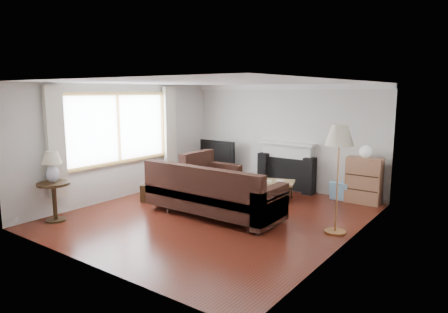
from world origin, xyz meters
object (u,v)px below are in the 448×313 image
Objects in this scene: coffee_table at (269,190)px; floor_lamp at (337,180)px; tv_stand at (220,172)px; bookshelf at (364,181)px; side_table at (55,202)px; sectional_sofa at (213,192)px.

floor_lamp reaches higher than coffee_table.
tv_stand is 0.93× the size of bookshelf.
side_table is (-2.40, -3.58, 0.15)m from coffee_table.
floor_lamp is 2.53× the size of side_table.
side_table is (-0.42, -4.47, 0.13)m from tv_stand.
floor_lamp reaches higher than side_table.
side_table is at bearing -151.02° from floor_lamp.
sectional_sofa is (1.71, -2.51, 0.24)m from tv_stand.
floor_lamp is at bearing -84.82° from bookshelf.
side_table is at bearing -143.44° from coffee_table.
bookshelf is at bearing 47.23° from side_table.
tv_stand is at bearing 136.34° from coffee_table.
coffee_table is 1.50× the size of side_table.
sectional_sofa is at bearing -128.77° from bookshelf.
floor_lamp is at bearing -27.63° from tv_stand.
side_table is (-4.35, -2.41, -0.55)m from floor_lamp.
sectional_sofa is at bearing -119.31° from coffee_table.
side_table is at bearing -95.34° from tv_stand.
sectional_sofa is 1.67m from coffee_table.
sectional_sofa is at bearing 42.73° from side_table.
tv_stand is 3.75m from bookshelf.
side_table is (-2.12, -1.96, -0.11)m from sectional_sofa.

